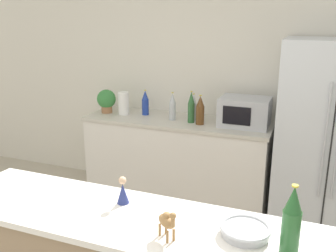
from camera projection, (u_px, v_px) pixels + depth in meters
name	position (u px, v px, depth m)	size (l,w,h in m)	color
wall_back	(211.00, 82.00, 4.03)	(8.00, 0.06, 2.55)	silver
back_counter	(177.00, 160.00, 4.06)	(1.97, 0.63, 0.92)	silver
refrigerator	(329.00, 140.00, 3.36)	(0.90, 0.72, 1.77)	silver
potted_plant	(106.00, 100.00, 4.16)	(0.21, 0.21, 0.26)	#9E6B47
paper_towel_roll	(124.00, 103.00, 4.10)	(0.12, 0.12, 0.25)	white
microwave	(245.00, 112.00, 3.66)	(0.48, 0.37, 0.28)	#B2B5BA
back_bottle_0	(145.00, 103.00, 4.07)	(0.08, 0.08, 0.28)	navy
back_bottle_1	(200.00, 110.00, 3.71)	(0.08, 0.08, 0.30)	brown
back_bottle_2	(194.00, 107.00, 3.87)	(0.06, 0.06, 0.28)	#B2B7BC
back_bottle_3	(172.00, 107.00, 3.87)	(0.07, 0.07, 0.29)	#B2B7BC
back_bottle_4	(191.00, 108.00, 3.77)	(0.07, 0.07, 0.32)	#2D6033
wine_bottle	(292.00, 221.00, 1.60)	(0.08, 0.08, 0.33)	#235628
fruit_bowl	(245.00, 230.00, 1.76)	(0.24, 0.24, 0.05)	#B7BABF
camel_figurine	(167.00, 221.00, 1.72)	(0.12, 0.11, 0.16)	olive
wise_man_figurine_blue	(123.00, 192.00, 2.06)	(0.07, 0.07, 0.16)	navy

